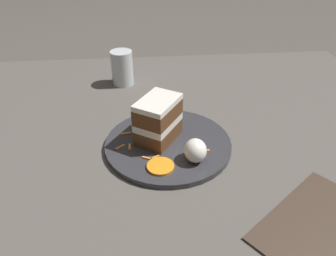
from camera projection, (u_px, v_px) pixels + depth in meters
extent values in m
plane|color=#4C4742|center=(189.00, 152.00, 0.73)|extent=(6.00, 6.00, 0.00)
cube|color=#56514C|center=(190.00, 149.00, 0.73)|extent=(1.07, 1.18, 0.02)
cylinder|color=#333338|center=(168.00, 143.00, 0.71)|extent=(0.27, 0.27, 0.01)
cube|color=brown|center=(158.00, 132.00, 0.71)|extent=(0.12, 0.11, 0.03)
cube|color=white|center=(158.00, 122.00, 0.70)|extent=(0.12, 0.11, 0.02)
cube|color=brown|center=(158.00, 112.00, 0.68)|extent=(0.12, 0.11, 0.03)
cube|color=white|center=(158.00, 102.00, 0.67)|extent=(0.12, 0.11, 0.01)
ellipsoid|color=white|center=(197.00, 150.00, 0.64)|extent=(0.05, 0.04, 0.05)
cylinder|color=orange|center=(160.00, 166.00, 0.64)|extent=(0.05, 0.05, 0.01)
cube|color=orange|center=(130.00, 147.00, 0.69)|extent=(0.02, 0.00, 0.00)
cube|color=orange|center=(147.00, 158.00, 0.66)|extent=(0.01, 0.02, 0.00)
cube|color=orange|center=(126.00, 133.00, 0.73)|extent=(0.01, 0.02, 0.00)
cube|color=orange|center=(155.00, 157.00, 0.66)|extent=(0.01, 0.02, 0.00)
cube|color=orange|center=(120.00, 147.00, 0.69)|extent=(0.02, 0.02, 0.00)
cube|color=orange|center=(206.00, 151.00, 0.68)|extent=(0.01, 0.02, 0.00)
cube|color=orange|center=(144.00, 123.00, 0.77)|extent=(0.02, 0.02, 0.00)
cylinder|color=silver|center=(122.00, 68.00, 0.95)|extent=(0.06, 0.06, 0.10)
cylinder|color=silver|center=(123.00, 78.00, 0.97)|extent=(0.06, 0.06, 0.03)
cube|color=#423328|center=(319.00, 225.00, 0.53)|extent=(0.25, 0.27, 0.00)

